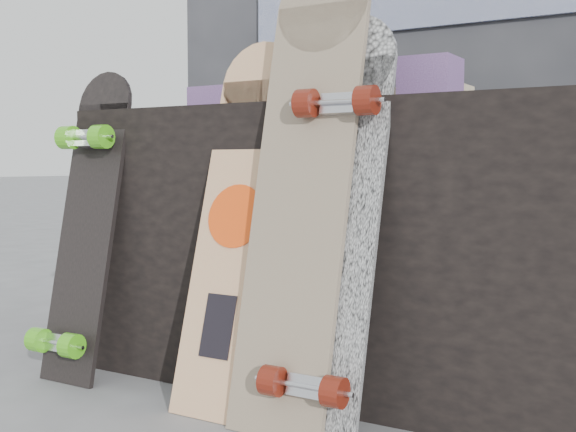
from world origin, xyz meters
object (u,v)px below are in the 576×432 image
Objects in this scene: longboard_celtic at (304,172)px; longboard_cascadia at (333,214)px; vendor_table at (353,246)px; longboard_geisha at (238,211)px; skateboard_dark at (85,220)px.

longboard_cascadia is at bearing -8.31° from longboard_celtic.
longboard_geisha is (-0.17, -0.34, 0.11)m from vendor_table.
longboard_celtic reaches higher than vendor_table.
skateboard_dark is (-0.53, -0.03, -0.04)m from longboard_geisha.
longboard_geisha is at bearing 173.98° from longboard_cascadia.
vendor_table is 0.42m from longboard_celtic.
longboard_cascadia is at bearing -6.02° from longboard_geisha.
vendor_table is at bearing 108.12° from longboard_cascadia.
longboard_celtic is at bearing 171.69° from longboard_cascadia.
longboard_celtic is at bearing -5.07° from longboard_geisha.
longboard_geisha is 0.84× the size of longboard_celtic.
longboard_celtic is at bearing -84.32° from vendor_table.
skateboard_dark is at bearing -177.20° from longboard_geisha.
skateboard_dark is at bearing 179.66° from longboard_cascadia.
longboard_celtic is 1.15× the size of longboard_cascadia.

